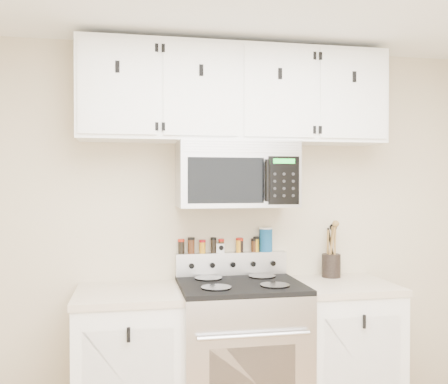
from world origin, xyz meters
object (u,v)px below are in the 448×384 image
at_px(microwave, 236,174).
at_px(range, 240,356).
at_px(salt_canister, 266,239).
at_px(utensil_crock, 331,264).

bearing_deg(microwave, range, -90.23).
height_order(range, microwave, microwave).
height_order(microwave, salt_canister, microwave).
xyz_separation_m(microwave, salt_canister, (0.24, 0.16, -0.45)).
distance_m(range, utensil_crock, 0.90).
bearing_deg(range, microwave, 89.77).
bearing_deg(range, utensil_crock, 16.71).
relative_size(range, utensil_crock, 2.94).
bearing_deg(salt_canister, utensil_crock, -9.36).
xyz_separation_m(range, salt_canister, (0.24, 0.28, 0.70)).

